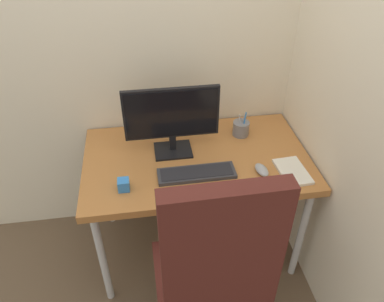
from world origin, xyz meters
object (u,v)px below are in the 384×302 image
object	(u,v)px
monitor	(172,117)
mouse	(262,170)
office_chair	(213,277)
pen_holder	(241,128)
keyboard	(197,173)
notebook	(293,171)
desk_clamp_accessory	(124,185)

from	to	relation	value
monitor	mouse	world-z (taller)	monitor
monitor	mouse	size ratio (longest dim) A/B	4.80
office_chair	monitor	distance (m)	0.85
monitor	office_chair	bearing A→B (deg)	-84.37
mouse	pen_holder	bearing A→B (deg)	82.93
keyboard	mouse	xyz separation A→B (m)	(0.34, -0.03, 0.01)
notebook	mouse	bearing A→B (deg)	166.85
pen_holder	desk_clamp_accessory	world-z (taller)	pen_holder
notebook	desk_clamp_accessory	xyz separation A→B (m)	(-0.88, 0.00, 0.02)
office_chair	pen_holder	size ratio (longest dim) A/B	7.97
office_chair	notebook	distance (m)	0.73
monitor	desk_clamp_accessory	bearing A→B (deg)	-133.87
office_chair	monitor	world-z (taller)	office_chair
notebook	office_chair	bearing A→B (deg)	-139.99
monitor	notebook	world-z (taller)	monitor
office_chair	notebook	bearing A→B (deg)	43.81
keyboard	notebook	xyz separation A→B (m)	(0.50, -0.06, -0.00)
keyboard	notebook	world-z (taller)	keyboard
monitor	pen_holder	distance (m)	0.47
office_chair	keyboard	xyz separation A→B (m)	(0.02, 0.56, 0.10)
pen_holder	office_chair	bearing A→B (deg)	-111.01
keyboard	notebook	bearing A→B (deg)	-6.55
monitor	pen_holder	bearing A→B (deg)	12.88
keyboard	mouse	size ratio (longest dim) A/B	3.82
monitor	pen_holder	world-z (taller)	monitor
pen_holder	keyboard	bearing A→B (deg)	-134.22
monitor	mouse	distance (m)	0.55
office_chair	monitor	bearing A→B (deg)	95.63
monitor	pen_holder	xyz separation A→B (m)	(0.42, 0.10, -0.18)
desk_clamp_accessory	mouse	bearing A→B (deg)	1.83
notebook	desk_clamp_accessory	world-z (taller)	desk_clamp_accessory
monitor	desk_clamp_accessory	xyz separation A→B (m)	(-0.28, -0.29, -0.19)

